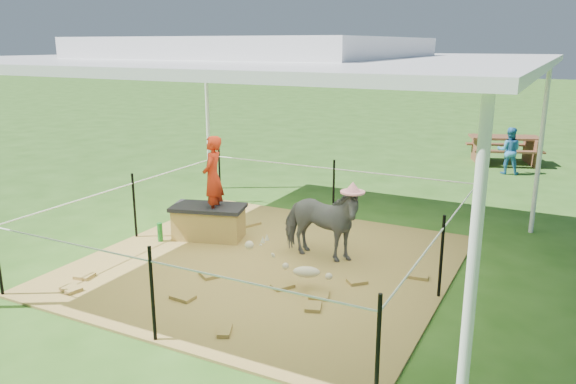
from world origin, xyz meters
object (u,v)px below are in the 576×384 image
at_px(pony, 320,223).
at_px(straw_bale, 209,224).
at_px(woman, 212,170).
at_px(green_bottle, 160,232).
at_px(foal, 306,270).
at_px(picnic_table_near, 504,150).
at_px(distant_person, 509,151).

bearing_deg(pony, straw_bale, 91.92).
relative_size(woman, pony, 1.01).
distance_m(green_bottle, pony, 2.42).
relative_size(straw_bale, foal, 1.12).
height_order(green_bottle, picnic_table_near, picnic_table_near).
bearing_deg(green_bottle, woman, 34.70).
bearing_deg(green_bottle, pony, 10.60).
distance_m(straw_bale, picnic_table_near, 8.43).
relative_size(green_bottle, pony, 0.23).
bearing_deg(straw_bale, woman, 0.00).
distance_m(green_bottle, foal, 2.67).
height_order(foal, picnic_table_near, picnic_table_near).
distance_m(woman, foal, 2.33).
bearing_deg(woman, pony, 73.32).
distance_m(pony, picnic_table_near, 7.93).
xyz_separation_m(green_bottle, pony, (2.35, 0.44, 0.36)).
bearing_deg(straw_bale, green_bottle, -140.71).
xyz_separation_m(green_bottle, distant_person, (3.98, 7.11, 0.35)).
xyz_separation_m(picnic_table_near, distant_person, (0.23, -1.14, 0.19)).
relative_size(green_bottle, foal, 0.31).
xyz_separation_m(woman, green_bottle, (-0.65, -0.45, -0.90)).
height_order(straw_bale, picnic_table_near, picnic_table_near).
height_order(pony, picnic_table_near, pony).
bearing_deg(distant_person, woman, 55.55).
height_order(foal, distant_person, distant_person).
relative_size(straw_bale, picnic_table_near, 0.62).
bearing_deg(foal, distant_person, 59.96).
xyz_separation_m(straw_bale, foal, (2.06, -0.97, 0.03)).
relative_size(woman, picnic_table_near, 0.75).
relative_size(woman, distant_person, 1.14).
distance_m(woman, green_bottle, 1.20).
bearing_deg(pony, foal, -162.75).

